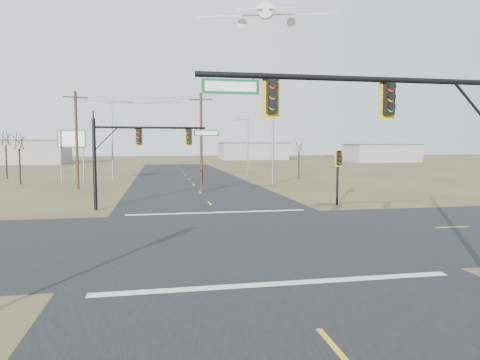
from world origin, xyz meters
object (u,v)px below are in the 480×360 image
pedestal_signal_ne (338,164)px  streetlight_c (114,135)px  streetlight_b (247,142)px  bare_tree_a (19,140)px  streetlight_a (271,128)px  utility_pole_far (77,139)px  mast_arm_far (141,144)px  highway_sign (72,146)px  mast_arm_near (397,122)px  bare_tree_b (5,138)px  bare_tree_c (299,146)px  utility_pole_near (201,141)px

pedestal_signal_ne → streetlight_c: streetlight_c is taller
pedestal_signal_ne → streetlight_b: (1.48, 41.16, 1.90)m
bare_tree_a → streetlight_a: bearing=-11.1°
utility_pole_far → streetlight_c: bearing=77.6°
mast_arm_far → highway_sign: 23.99m
mast_arm_near → mast_arm_far: 20.01m
bare_tree_b → pedestal_signal_ne: bearing=-43.7°
utility_pole_far → streetlight_a: (20.72, 1.18, 1.31)m
bare_tree_c → mast_arm_near: bearing=-104.2°
streetlight_c → utility_pole_near: bearing=-75.2°
utility_pole_far → bare_tree_a: size_ratio=1.56×
mast_arm_near → pedestal_signal_ne: size_ratio=2.46×
streetlight_a → bare_tree_b: streetlight_a is taller
streetlight_a → streetlight_b: (2.17, 23.96, -1.41)m
pedestal_signal_ne → utility_pole_near: (-9.19, 11.00, 1.76)m
mast_arm_near → bare_tree_b: 55.93m
utility_pole_far → bare_tree_b: utility_pole_far is taller
mast_arm_near → utility_pole_far: bearing=117.8°
mast_arm_far → utility_pole_far: utility_pole_far is taller
utility_pole_far → bare_tree_c: size_ratio=1.80×
mast_arm_near → utility_pole_far: utility_pole_far is taller
mast_arm_far → streetlight_c: bearing=101.0°
pedestal_signal_ne → mast_arm_far: bearing=177.6°
streetlight_b → streetlight_c: (-20.37, -13.65, 0.75)m
highway_sign → bare_tree_b: (-9.90, 8.39, 1.06)m
mast_arm_far → pedestal_signal_ne: size_ratio=2.06×
utility_pole_near → bare_tree_b: size_ratio=1.37×
mast_arm_far → highway_sign: (-8.87, 22.29, -0.18)m
highway_sign → bare_tree_a: bare_tree_a is taller
mast_arm_far → utility_pole_far: bearing=116.4°
streetlight_c → pedestal_signal_ne: bearing=-71.1°
streetlight_a → bare_tree_c: bearing=50.5°
highway_sign → bare_tree_b: size_ratio=0.92×
streetlight_a → bare_tree_b: 35.56m
utility_pole_far → mast_arm_near: bearing=-64.0°
utility_pole_far → highway_sign: size_ratio=1.58×
utility_pole_far → mast_arm_far: bearing=-65.0°
utility_pole_near → bare_tree_a: utility_pole_near is taller
mast_arm_near → pedestal_signal_ne: bearing=74.2°
utility_pole_near → mast_arm_near: bearing=-82.1°
pedestal_signal_ne → streetlight_c: (-18.88, 27.51, 2.65)m
bare_tree_c → streetlight_c: bearing=173.2°
streetlight_b → highway_sign: bearing=-145.5°
streetlight_a → streetlight_c: (-18.19, 10.31, -0.66)m
mast_arm_near → streetlight_a: (4.65, 34.05, 1.17)m
mast_arm_far → streetlight_c: size_ratio=0.86×
bare_tree_b → bare_tree_c: 39.00m
utility_pole_near → bare_tree_a: 22.92m
mast_arm_far → bare_tree_b: size_ratio=1.28×
bare_tree_a → pedestal_signal_ne: bearing=-38.2°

